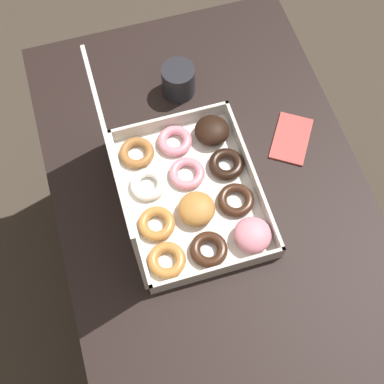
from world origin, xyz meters
TOP-DOWN VIEW (x-y plane):
  - ground_plane at (0.00, 0.00)m, footprint 8.00×8.00m
  - dining_table at (0.00, 0.00)m, footprint 1.18×0.73m
  - donut_box at (0.04, 0.07)m, footprint 0.40×0.31m
  - coffee_mug at (0.34, -0.01)m, footprint 0.08×0.08m
  - paper_napkin at (0.12, -0.23)m, footprint 0.16×0.14m

SIDE VIEW (x-z plane):
  - ground_plane at x=0.00m, z-range 0.00..0.00m
  - dining_table at x=0.00m, z-range 0.26..0.98m
  - paper_napkin at x=0.12m, z-range 0.72..0.73m
  - coffee_mug at x=0.34m, z-range 0.72..0.81m
  - donut_box at x=0.04m, z-range 0.60..0.95m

